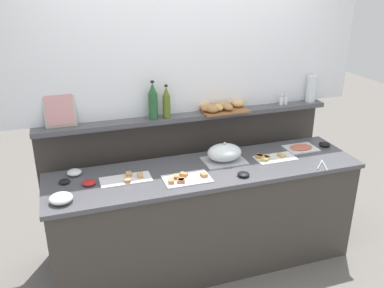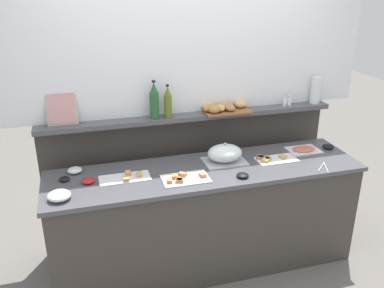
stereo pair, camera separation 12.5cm
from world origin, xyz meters
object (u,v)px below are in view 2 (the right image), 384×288
at_px(bread_basket, 223,107).
at_px(condiment_bowl_cream, 243,175).
at_px(glass_bowl_large, 75,170).
at_px(serving_tongs, 324,167).
at_px(condiment_bowl_red, 64,179).
at_px(serving_cloche, 225,154).
at_px(pepper_shaker, 289,101).
at_px(condiment_bowl_dark, 88,181).
at_px(water_carafe, 316,90).
at_px(condiment_bowl_teal, 328,146).
at_px(framed_picture, 62,108).
at_px(sandwich_platter_side, 273,159).
at_px(cold_cuts_platter, 304,150).
at_px(wine_bottle_green, 154,101).
at_px(salt_shaker, 285,101).
at_px(olive_oil_bottle, 168,103).
at_px(sandwich_platter_rear, 184,178).
at_px(sandwich_platter_front, 126,178).
at_px(glass_bowl_medium, 59,196).

bearing_deg(bread_basket, condiment_bowl_cream, -95.70).
relative_size(glass_bowl_large, serving_tongs, 0.63).
relative_size(condiment_bowl_red, condiment_bowl_cream, 0.86).
relative_size(serving_cloche, serving_tongs, 1.93).
distance_m(serving_tongs, pepper_shaker, 0.75).
xyz_separation_m(condiment_bowl_dark, water_carafe, (2.08, 0.40, 0.42)).
xyz_separation_m(condiment_bowl_teal, framed_picture, (-2.19, 0.36, 0.43)).
height_order(serving_cloche, condiment_bowl_dark, serving_cloche).
relative_size(sandwich_platter_side, condiment_bowl_teal, 3.41).
xyz_separation_m(cold_cuts_platter, wine_bottle_green, (-1.24, 0.29, 0.45)).
relative_size(serving_cloche, bread_basket, 0.75).
bearing_deg(water_carafe, condiment_bowl_cream, -146.48).
xyz_separation_m(salt_shaker, framed_picture, (-1.91, 0.04, 0.09)).
height_order(olive_oil_bottle, framed_picture, olive_oil_bottle).
height_order(sandwich_platter_rear, water_carafe, water_carafe).
height_order(condiment_bowl_red, condiment_bowl_dark, condiment_bowl_dark).
relative_size(condiment_bowl_red, bread_basket, 0.18).
bearing_deg(sandwich_platter_side, water_carafe, 35.07).
relative_size(sandwich_platter_front, olive_oil_bottle, 1.37).
distance_m(glass_bowl_large, water_carafe, 2.21).
relative_size(sandwich_platter_front, glass_bowl_large, 3.42).
relative_size(pepper_shaker, bread_basket, 0.19).
distance_m(serving_cloche, wine_bottle_green, 0.71).
relative_size(glass_bowl_medium, olive_oil_bottle, 0.57).
xyz_separation_m(cold_cuts_platter, condiment_bowl_red, (-1.99, -0.01, 0.00)).
distance_m(sandwich_platter_side, condiment_bowl_cream, 0.42).
distance_m(serving_cloche, water_carafe, 1.11).
bearing_deg(olive_oil_bottle, water_carafe, 0.92).
xyz_separation_m(glass_bowl_medium, condiment_bowl_red, (0.03, 0.28, -0.01)).
relative_size(condiment_bowl_dark, condiment_bowl_teal, 0.98).
bearing_deg(cold_cuts_platter, pepper_shaker, 90.68).
relative_size(sandwich_platter_side, sandwich_platter_rear, 0.96).
relative_size(sandwich_platter_rear, serving_cloche, 1.03).
height_order(glass_bowl_medium, water_carafe, water_carafe).
distance_m(cold_cuts_platter, glass_bowl_medium, 2.04).
relative_size(condiment_bowl_teal, wine_bottle_green, 0.31).
bearing_deg(condiment_bowl_cream, pepper_shaker, 42.21).
bearing_deg(condiment_bowl_teal, wine_bottle_green, 168.39).
height_order(sandwich_platter_rear, cold_cuts_platter, sandwich_platter_rear).
bearing_deg(glass_bowl_medium, condiment_bowl_teal, 7.01).
distance_m(serving_cloche, olive_oil_bottle, 0.62).
bearing_deg(water_carafe, sandwich_platter_rear, -158.31).
relative_size(condiment_bowl_dark, olive_oil_bottle, 0.35).
bearing_deg(sandwich_platter_side, condiment_bowl_dark, 179.31).
height_order(condiment_bowl_dark, condiment_bowl_cream, condiment_bowl_dark).
bearing_deg(cold_cuts_platter, olive_oil_bottle, 165.69).
distance_m(serving_tongs, framed_picture, 2.10).
relative_size(condiment_bowl_dark, framed_picture, 0.37).
height_order(serving_tongs, olive_oil_bottle, olive_oil_bottle).
xyz_separation_m(wine_bottle_green, salt_shaker, (1.19, 0.02, -0.10)).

